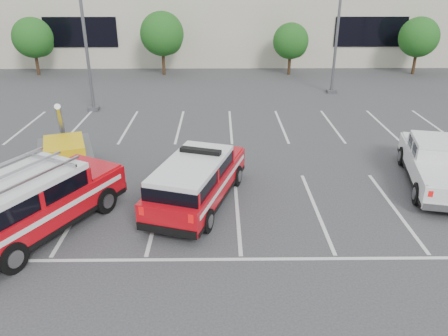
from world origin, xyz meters
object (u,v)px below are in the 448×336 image
object	(u,v)px
tree_mid_right	(292,42)
fire_chief_suv	(197,184)
tree_right	(420,38)
light_pole_mid	(339,12)
ladder_suv	(33,207)
utility_rig	(63,160)
convention_building	(227,4)
tree_left	(34,39)
tree_mid_left	(163,35)
light_pole_left	(83,18)
white_pickup	(435,168)

from	to	relation	value
tree_mid_right	fire_chief_suv	world-z (taller)	tree_mid_right
tree_right	light_pole_mid	bearing A→B (deg)	-143.23
tree_right	fire_chief_suv	world-z (taller)	tree_right
ladder_suv	utility_rig	xyz separation A→B (m)	(-0.54, 4.32, -0.29)
tree_right	utility_rig	bearing A→B (deg)	-138.97
ladder_suv	tree_right	bearing A→B (deg)	75.61
convention_building	tree_left	world-z (taller)	convention_building
light_pole_mid	fire_chief_suv	xyz separation A→B (m)	(-8.38, -15.56, -4.41)
tree_right	light_pole_mid	size ratio (longest dim) A/B	0.43
utility_rig	tree_mid_left	bearing A→B (deg)	64.70
fire_chief_suv	utility_rig	distance (m)	6.00
light_pole_left	white_pickup	distance (m)	19.09
tree_left	utility_rig	xyz separation A→B (m)	(8.10, -19.06, -2.16)
tree_mid_left	light_pole_mid	bearing A→B (deg)	-26.92
white_pickup	tree_mid_left	bearing A→B (deg)	134.75
convention_building	white_pickup	size ratio (longest dim) A/B	10.44
ladder_suv	convention_building	bearing A→B (deg)	107.03
tree_left	fire_chief_suv	xyz separation A→B (m)	(13.53, -21.60, -2.00)
light_pole_mid	fire_chief_suv	size ratio (longest dim) A/B	1.79
tree_left	ladder_suv	distance (m)	24.99
tree_mid_left	light_pole_left	world-z (taller)	light_pole_left
convention_building	tree_mid_left	size ratio (longest dim) A/B	12.38
tree_right	ladder_suv	xyz separation A→B (m)	(-21.36, -23.38, -1.87)
tree_left	ladder_suv	world-z (taller)	tree_left
fire_chief_suv	ladder_suv	distance (m)	5.20
tree_right	fire_chief_suv	size ratio (longest dim) A/B	0.77
fire_chief_suv	tree_mid_left	bearing A→B (deg)	116.91
utility_rig	white_pickup	bearing A→B (deg)	-23.98
tree_left	white_pickup	size ratio (longest dim) A/B	0.77
light_pole_left	ladder_suv	distance (m)	14.11
light_pole_left	ladder_suv	size ratio (longest dim) A/B	1.69
tree_mid_left	utility_rig	size ratio (longest dim) A/B	1.16
light_pole_mid	utility_rig	bearing A→B (deg)	-136.70
light_pole_mid	ladder_suv	xyz separation A→B (m)	(-13.27, -17.33, -4.29)
tree_left	utility_rig	distance (m)	20.82
tree_mid_left	fire_chief_suv	bearing A→B (deg)	-80.73
light_pole_left	white_pickup	bearing A→B (deg)	-33.03
utility_rig	tree_right	bearing A→B (deg)	21.42
convention_building	tree_right	bearing A→B (deg)	-33.37
convention_building	tree_mid_right	bearing A→B (deg)	-63.43
tree_mid_right	tree_right	size ratio (longest dim) A/B	0.90
tree_right	light_pole_left	bearing A→B (deg)	-156.49
tree_mid_left	ladder_suv	size ratio (longest dim) A/B	0.80
tree_left	tree_mid_right	xyz separation A→B (m)	(20.00, -0.00, -0.27)
light_pole_mid	ladder_suv	bearing A→B (deg)	-127.44
light_pole_mid	white_pickup	size ratio (longest dim) A/B	1.78
light_pole_mid	light_pole_left	bearing A→B (deg)	-165.07
utility_rig	convention_building	bearing A→B (deg)	56.78
convention_building	light_pole_left	bearing A→B (deg)	-112.39
tree_right	utility_rig	distance (m)	29.11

